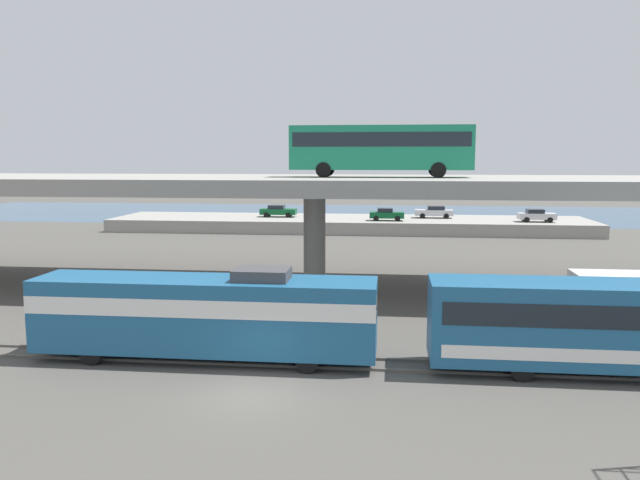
% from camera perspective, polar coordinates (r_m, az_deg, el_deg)
% --- Properties ---
extents(ground_plane, '(260.00, 260.00, 0.00)m').
position_cam_1_polar(ground_plane, '(24.95, -6.22, -13.72)').
color(ground_plane, '#4C4944').
extents(rail_strip_near, '(110.00, 0.12, 0.12)m').
position_cam_1_polar(rail_strip_near, '(27.95, -4.72, -11.20)').
color(rail_strip_near, '#59544C').
rests_on(rail_strip_near, ground_plane).
extents(rail_strip_far, '(110.00, 0.12, 0.12)m').
position_cam_1_polar(rail_strip_far, '(29.28, -4.17, -10.31)').
color(rail_strip_far, '#59544C').
rests_on(rail_strip_far, ground_plane).
extents(train_locomotive, '(16.23, 3.04, 4.18)m').
position_cam_1_polar(train_locomotive, '(28.94, -11.76, -6.28)').
color(train_locomotive, '#1E5984').
rests_on(train_locomotive, ground_plane).
extents(highway_overpass, '(96.00, 12.97, 7.65)m').
position_cam_1_polar(highway_overpass, '(43.04, -0.50, 4.83)').
color(highway_overpass, gray).
rests_on(highway_overpass, ground_plane).
extents(transit_bus_on_overpass, '(12.00, 2.68, 3.40)m').
position_cam_1_polar(transit_bus_on_overpass, '(42.70, 5.53, 8.41)').
color(transit_bus_on_overpass, '#197A56').
rests_on(transit_bus_on_overpass, highway_overpass).
extents(service_truck_west, '(6.80, 2.46, 3.04)m').
position_cam_1_polar(service_truck_west, '(36.74, 26.56, -4.88)').
color(service_truck_west, silver).
rests_on(service_truck_west, ground_plane).
extents(pier_parking_lot, '(57.99, 11.65, 1.51)m').
position_cam_1_polar(pier_parking_lot, '(78.28, 2.61, 1.45)').
color(pier_parking_lot, gray).
rests_on(pier_parking_lot, ground_plane).
extents(parked_car_0, '(4.48, 1.96, 1.50)m').
position_cam_1_polar(parked_car_0, '(79.58, -3.80, 2.65)').
color(parked_car_0, '#0C4C26').
rests_on(parked_car_0, pier_parking_lot).
extents(parked_car_1, '(4.62, 1.96, 1.50)m').
position_cam_1_polar(parked_car_1, '(79.24, 10.26, 2.52)').
color(parked_car_1, '#B7B7BC').
rests_on(parked_car_1, pier_parking_lot).
extents(parked_car_2, '(4.18, 2.00, 1.50)m').
position_cam_1_polar(parked_car_2, '(77.41, 18.91, 2.12)').
color(parked_car_2, '#B7B7BC').
rests_on(parked_car_2, pier_parking_lot).
extents(parked_car_3, '(4.03, 1.85, 1.50)m').
position_cam_1_polar(parked_car_3, '(75.13, 6.01, 2.33)').
color(parked_car_3, '#0C4C26').
rests_on(parked_car_3, pier_parking_lot).
extents(harbor_water, '(140.00, 36.00, 0.01)m').
position_cam_1_polar(harbor_water, '(101.21, 3.49, 2.39)').
color(harbor_water, '#2D5170').
rests_on(harbor_water, ground_plane).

